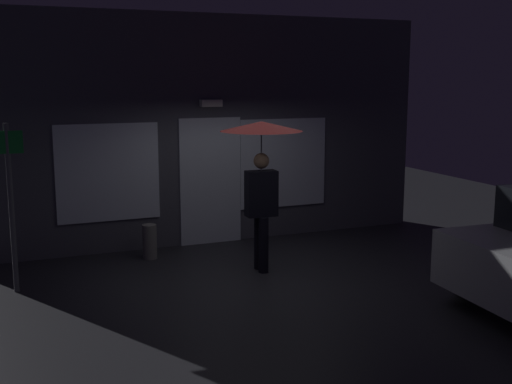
% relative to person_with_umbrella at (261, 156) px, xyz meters
% --- Properties ---
extents(ground_plane, '(18.00, 18.00, 0.00)m').
position_rel_person_with_umbrella_xyz_m(ground_plane, '(-0.17, -0.32, -1.74)').
color(ground_plane, '#26262B').
extents(building_facade, '(8.13, 0.48, 3.94)m').
position_rel_person_with_umbrella_xyz_m(building_facade, '(-0.17, 2.02, 0.21)').
color(building_facade, '#4C4C56').
rests_on(building_facade, ground).
extents(person_with_umbrella, '(1.21, 1.21, 2.25)m').
position_rel_person_with_umbrella_xyz_m(person_with_umbrella, '(0.00, 0.00, 0.00)').
color(person_with_umbrella, black).
rests_on(person_with_umbrella, ground).
extents(street_sign_post, '(0.40, 0.07, 2.29)m').
position_rel_person_with_umbrella_xyz_m(street_sign_post, '(-3.46, 0.38, -0.43)').
color(street_sign_post, '#595B60').
rests_on(street_sign_post, ground).
extents(sidewalk_bollard, '(0.23, 0.23, 0.56)m').
position_rel_person_with_umbrella_xyz_m(sidewalk_bollard, '(-1.40, 1.28, -1.46)').
color(sidewalk_bollard, slate).
rests_on(sidewalk_bollard, ground).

